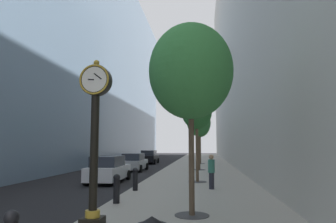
{
  "coord_description": "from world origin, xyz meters",
  "views": [
    {
      "loc": [
        3.73,
        -2.73,
        2.37
      ],
      "look_at": [
        1.01,
        20.75,
        4.92
      ],
      "focal_mm": 32.67,
      "sensor_mm": 36.0,
      "label": 1
    }
  ],
  "objects_px": {
    "pedestrian_walking": "(211,171)",
    "street_tree_mid_near": "(197,113)",
    "street_tree_near": "(191,72)",
    "street_tree_far": "(200,126)",
    "street_tree_mid_far": "(199,123)",
    "street_clock": "(95,135)",
    "bollard_fourth": "(135,178)",
    "car_white_far": "(108,170)",
    "bollard_third": "(117,188)",
    "car_silver_mid": "(134,162)",
    "car_black_near": "(149,157)"
  },
  "relations": [
    {
      "from": "bollard_fourth",
      "to": "street_tree_mid_near",
      "type": "xyz_separation_m",
      "value": [
        2.94,
        3.8,
        3.6
      ]
    },
    {
      "from": "bollard_third",
      "to": "car_white_far",
      "type": "xyz_separation_m",
      "value": [
        -2.62,
        7.25,
        0.08
      ]
    },
    {
      "from": "street_clock",
      "to": "car_white_far",
      "type": "relative_size",
      "value": 1.01
    },
    {
      "from": "pedestrian_walking",
      "to": "street_tree_mid_near",
      "type": "bearing_deg",
      "value": 104.88
    },
    {
      "from": "street_clock",
      "to": "street_tree_far",
      "type": "distance_m",
      "value": 28.45
    },
    {
      "from": "street_tree_near",
      "to": "car_black_near",
      "type": "relative_size",
      "value": 1.53
    },
    {
      "from": "car_white_far",
      "to": "street_tree_far",
      "type": "bearing_deg",
      "value": 72.17
    },
    {
      "from": "street_tree_mid_near",
      "to": "pedestrian_walking",
      "type": "bearing_deg",
      "value": -75.12
    },
    {
      "from": "bollard_third",
      "to": "street_tree_near",
      "type": "distance_m",
      "value": 5.28
    },
    {
      "from": "street_clock",
      "to": "bollard_third",
      "type": "distance_m",
      "value": 4.22
    },
    {
      "from": "bollard_fourth",
      "to": "street_tree_far",
      "type": "bearing_deg",
      "value": 82.13
    },
    {
      "from": "car_black_near",
      "to": "car_silver_mid",
      "type": "xyz_separation_m",
      "value": [
        0.45,
        -10.32,
        -0.03
      ]
    },
    {
      "from": "car_white_far",
      "to": "street_tree_mid_near",
      "type": "bearing_deg",
      "value": -2.05
    },
    {
      "from": "street_clock",
      "to": "pedestrian_walking",
      "type": "distance_m",
      "value": 8.69
    },
    {
      "from": "street_clock",
      "to": "car_silver_mid",
      "type": "xyz_separation_m",
      "value": [
        -3.36,
        19.33,
        -1.86
      ]
    },
    {
      "from": "street_tree_near",
      "to": "pedestrian_walking",
      "type": "distance_m",
      "value": 6.97
    },
    {
      "from": "street_tree_mid_far",
      "to": "pedestrian_walking",
      "type": "bearing_deg",
      "value": -86.22
    },
    {
      "from": "street_tree_near",
      "to": "street_tree_far",
      "type": "xyz_separation_m",
      "value": [
        -0.0,
        26.23,
        -0.22
      ]
    },
    {
      "from": "pedestrian_walking",
      "to": "car_black_near",
      "type": "height_order",
      "value": "pedestrian_walking"
    },
    {
      "from": "bollard_third",
      "to": "street_tree_mid_far",
      "type": "distance_m",
      "value": 16.46
    },
    {
      "from": "street_clock",
      "to": "pedestrian_walking",
      "type": "height_order",
      "value": "street_clock"
    },
    {
      "from": "pedestrian_walking",
      "to": "bollard_fourth",
      "type": "bearing_deg",
      "value": -166.38
    },
    {
      "from": "pedestrian_walking",
      "to": "street_tree_mid_far",
      "type": "bearing_deg",
      "value": 93.78
    },
    {
      "from": "pedestrian_walking",
      "to": "car_black_near",
      "type": "relative_size",
      "value": 0.42
    },
    {
      "from": "bollard_third",
      "to": "street_tree_far",
      "type": "xyz_separation_m",
      "value": [
        2.94,
        24.54,
        3.83
      ]
    },
    {
      "from": "bollard_third",
      "to": "car_black_near",
      "type": "distance_m",
      "value": 26.13
    },
    {
      "from": "street_tree_mid_far",
      "to": "car_white_far",
      "type": "relative_size",
      "value": 1.2
    },
    {
      "from": "bollard_third",
      "to": "car_white_far",
      "type": "height_order",
      "value": "car_white_far"
    },
    {
      "from": "street_tree_mid_near",
      "to": "bollard_fourth",
      "type": "bearing_deg",
      "value": -127.77
    },
    {
      "from": "street_tree_mid_near",
      "to": "street_tree_far",
      "type": "relative_size",
      "value": 0.92
    },
    {
      "from": "street_tree_mid_far",
      "to": "street_tree_far",
      "type": "xyz_separation_m",
      "value": [
        0.0,
        8.74,
        0.28
      ]
    },
    {
      "from": "street_tree_mid_far",
      "to": "pedestrian_walking",
      "type": "xyz_separation_m",
      "value": [
        0.77,
        -11.64,
        -3.21
      ]
    },
    {
      "from": "street_tree_far",
      "to": "car_white_far",
      "type": "height_order",
      "value": "street_tree_far"
    },
    {
      "from": "bollard_fourth",
      "to": "street_tree_mid_far",
      "type": "relative_size",
      "value": 0.2
    },
    {
      "from": "car_white_far",
      "to": "bollard_third",
      "type": "bearing_deg",
      "value": -70.13
    },
    {
      "from": "car_black_near",
      "to": "bollard_fourth",
      "type": "bearing_deg",
      "value": -81.55
    },
    {
      "from": "car_silver_mid",
      "to": "street_tree_mid_far",
      "type": "bearing_deg",
      "value": 1.97
    },
    {
      "from": "pedestrian_walking",
      "to": "car_black_near",
      "type": "xyz_separation_m",
      "value": [
        -7.08,
        21.76,
        -0.26
      ]
    },
    {
      "from": "bollard_third",
      "to": "pedestrian_walking",
      "type": "height_order",
      "value": "pedestrian_walking"
    },
    {
      "from": "street_clock",
      "to": "street_tree_mid_far",
      "type": "relative_size",
      "value": 0.84
    },
    {
      "from": "pedestrian_walking",
      "to": "car_silver_mid",
      "type": "xyz_separation_m",
      "value": [
        -6.63,
        11.44,
        -0.29
      ]
    },
    {
      "from": "street_clock",
      "to": "street_tree_near",
      "type": "bearing_deg",
      "value": 39.23
    },
    {
      "from": "car_silver_mid",
      "to": "bollard_fourth",
      "type": "bearing_deg",
      "value": -76.7
    },
    {
      "from": "street_tree_mid_near",
      "to": "car_black_near",
      "type": "height_order",
      "value": "street_tree_mid_near"
    },
    {
      "from": "street_tree_mid_far",
      "to": "bollard_third",
      "type": "bearing_deg",
      "value": -100.55
    },
    {
      "from": "street_tree_mid_near",
      "to": "car_black_near",
      "type": "distance_m",
      "value": 20.2
    },
    {
      "from": "street_tree_far",
      "to": "pedestrian_walking",
      "type": "relative_size",
      "value": 3.36
    },
    {
      "from": "bollard_third",
      "to": "car_silver_mid",
      "type": "height_order",
      "value": "car_silver_mid"
    },
    {
      "from": "bollard_third",
      "to": "street_tree_mid_near",
      "type": "height_order",
      "value": "street_tree_mid_near"
    },
    {
      "from": "street_tree_mid_near",
      "to": "street_tree_far",
      "type": "xyz_separation_m",
      "value": [
        0.0,
        17.49,
        0.23
      ]
    }
  ]
}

